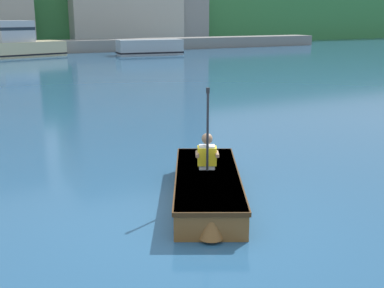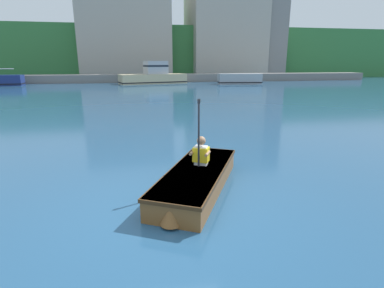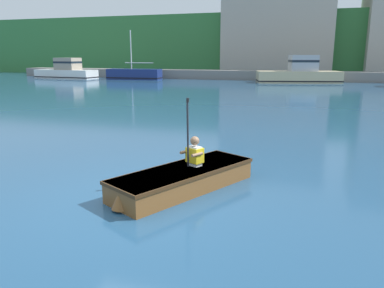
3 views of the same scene
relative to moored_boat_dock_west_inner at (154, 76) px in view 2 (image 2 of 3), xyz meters
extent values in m
plane|color=navy|center=(-1.71, -29.72, -0.81)|extent=(300.00, 300.00, 0.00)
cube|color=#387A3D|center=(-1.71, 18.99, 2.76)|extent=(120.00, 20.00, 7.14)
cube|color=#B2A899|center=(-2.98, 11.31, 5.06)|extent=(11.97, 8.43, 11.73)
cube|color=#B2A899|center=(11.38, 12.15, 6.04)|extent=(10.39, 10.21, 13.70)
cube|color=gray|center=(16.03, 12.36, 6.17)|extent=(7.03, 9.66, 13.95)
cube|color=slate|center=(-1.71, 2.74, -0.36)|extent=(58.30, 2.40, 0.90)
cube|color=#CCB789|center=(-0.09, -0.02, -0.30)|extent=(7.56, 4.09, 1.01)
cube|color=black|center=(-0.09, -0.02, -0.63)|extent=(7.61, 4.14, 0.10)
cube|color=#B2B2B7|center=(0.26, 0.06, 0.90)|extent=(2.68, 2.42, 1.39)
cube|color=#19232D|center=(0.26, 0.06, 1.07)|extent=(2.70, 2.45, 0.20)
cube|color=#9EA3A8|center=(9.06, -2.48, -0.27)|extent=(4.72, 2.06, 1.08)
cube|color=black|center=(9.06, -2.48, -0.62)|extent=(4.76, 2.10, 0.10)
cube|color=brown|center=(-0.99, -28.82, -0.61)|extent=(2.13, 2.97, 0.39)
cube|color=#432A13|center=(-0.99, -28.82, -0.44)|extent=(2.18, 3.02, 0.06)
cube|color=#432A13|center=(-0.99, -28.82, -0.45)|extent=(1.80, 2.53, 0.02)
cone|color=brown|center=(-1.62, -30.04, -0.59)|extent=(0.43, 0.43, 0.36)
cube|color=brown|center=(-0.89, -28.62, -0.46)|extent=(0.85, 0.54, 0.03)
cube|color=silver|center=(-0.86, -28.56, -0.23)|extent=(0.29, 0.25, 0.37)
cube|color=yellow|center=(-0.86, -28.56, -0.21)|extent=(0.35, 0.32, 0.28)
sphere|color=#997051|center=(-0.86, -28.56, 0.06)|extent=(0.17, 0.17, 0.17)
cylinder|color=#997051|center=(-1.04, -28.57, -0.15)|extent=(0.17, 0.26, 0.06)
cylinder|color=#997051|center=(-0.77, -28.71, -0.15)|extent=(0.17, 0.26, 0.06)
cylinder|color=#232328|center=(-0.94, -28.72, 0.24)|extent=(0.06, 0.07, 1.26)
cylinder|color=black|center=(-0.94, -28.72, 0.83)|extent=(0.05, 0.05, 0.08)
camera|label=1|loc=(-4.34, -34.74, 1.87)|focal=45.00mm
camera|label=2|loc=(-2.04, -33.91, 1.50)|focal=28.00mm
camera|label=3|loc=(1.13, -34.99, 1.61)|focal=35.00mm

